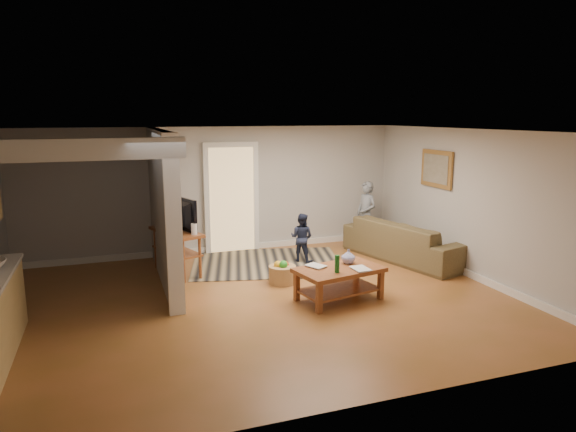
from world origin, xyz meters
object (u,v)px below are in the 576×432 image
at_px(sofa, 406,259).
at_px(toy_basket, 282,273).
at_px(child, 365,247).
at_px(speaker_left, 178,258).
at_px(speaker_right, 173,243).
at_px(toddler, 302,261).
at_px(coffee_table, 340,275).
at_px(tv_console, 177,234).

bearing_deg(sofa, toy_basket, 86.88).
bearing_deg(child, speaker_left, -88.93).
bearing_deg(speaker_right, toddler, -11.07).
bearing_deg(toddler, toy_basket, 97.92).
xyz_separation_m(toy_basket, child, (2.39, 1.66, -0.17)).
relative_size(child, toddler, 1.50).
bearing_deg(speaker_left, speaker_right, 83.59).
xyz_separation_m(sofa, coffee_table, (-2.13, -1.57, 0.39)).
bearing_deg(toy_basket, coffee_table, -60.41).
bearing_deg(speaker_left, tv_console, 77.80).
height_order(tv_console, child, tv_console).
relative_size(sofa, toy_basket, 5.69).
xyz_separation_m(coffee_table, tv_console, (-2.11, 2.11, 0.31)).
bearing_deg(speaker_right, child, -1.61).
relative_size(toy_basket, child, 0.32).
distance_m(tv_console, toddler, 2.40).
bearing_deg(toy_basket, sofa, 11.91).
xyz_separation_m(sofa, tv_console, (-4.24, 0.54, 0.70)).
distance_m(sofa, speaker_right, 4.38).
relative_size(coffee_table, tv_console, 1.06).
relative_size(sofa, speaker_right, 2.44).
relative_size(speaker_left, speaker_right, 0.85).
distance_m(sofa, child, 1.13).
height_order(speaker_right, toy_basket, speaker_right).
xyz_separation_m(speaker_left, speaker_right, (0.01, 0.71, 0.08)).
xyz_separation_m(sofa, speaker_left, (-4.30, -0.05, 0.44)).
xyz_separation_m(coffee_table, speaker_left, (-2.17, 1.51, 0.06)).
height_order(coffee_table, toy_basket, coffee_table).
distance_m(sofa, toddler, 2.01).
height_order(coffee_table, child, coffee_table).
bearing_deg(toddler, tv_console, 42.05).
bearing_deg(sofa, coffee_table, 111.36).
height_order(toy_basket, toddler, toddler).
xyz_separation_m(sofa, toy_basket, (-2.69, -0.57, 0.17)).
distance_m(tv_console, toy_basket, 1.97).
bearing_deg(toddler, speaker_right, 39.23).
bearing_deg(speaker_right, tv_console, -70.83).
bearing_deg(toy_basket, speaker_right, 142.61).
distance_m(speaker_right, toy_basket, 2.05).
relative_size(speaker_right, toddler, 1.13).
distance_m(sofa, toy_basket, 2.76).
height_order(sofa, coffee_table, coffee_table).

